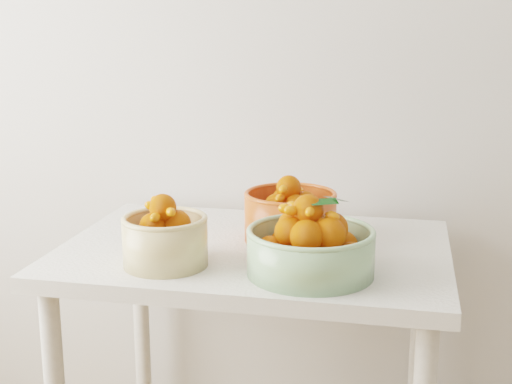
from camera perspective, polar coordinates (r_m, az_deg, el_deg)
table at (r=1.90m, az=-0.10°, el=-7.08°), size 1.00×0.70×0.75m
bowl_cream at (r=1.72m, az=-7.29°, el=-3.70°), size 0.21×0.21×0.18m
bowl_green at (r=1.65m, az=4.39°, el=-4.36°), size 0.38×0.38×0.19m
bowl_orange at (r=1.90m, az=2.75°, el=-1.83°), size 0.26×0.26×0.18m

